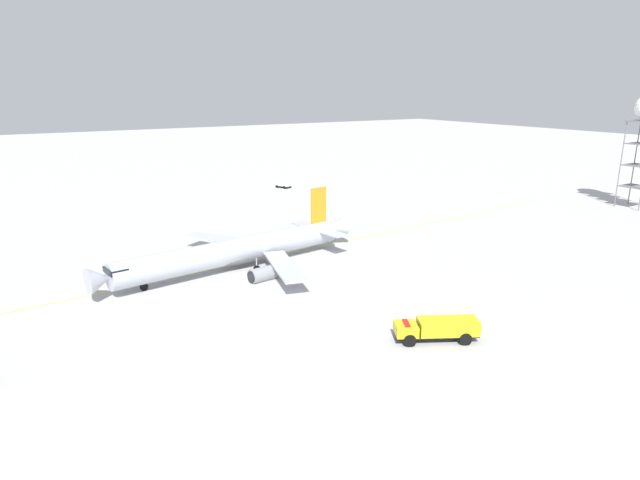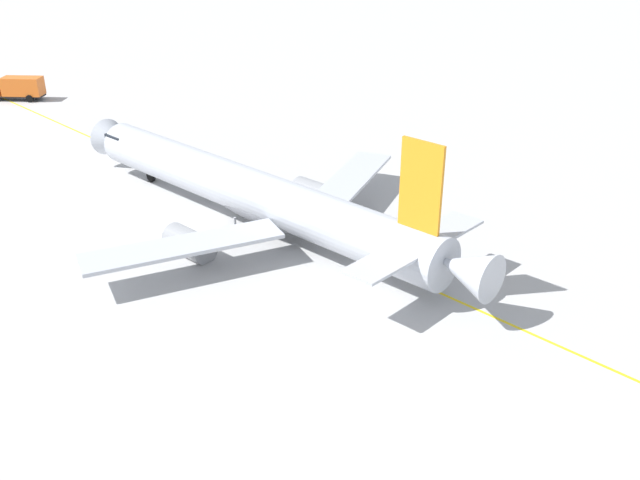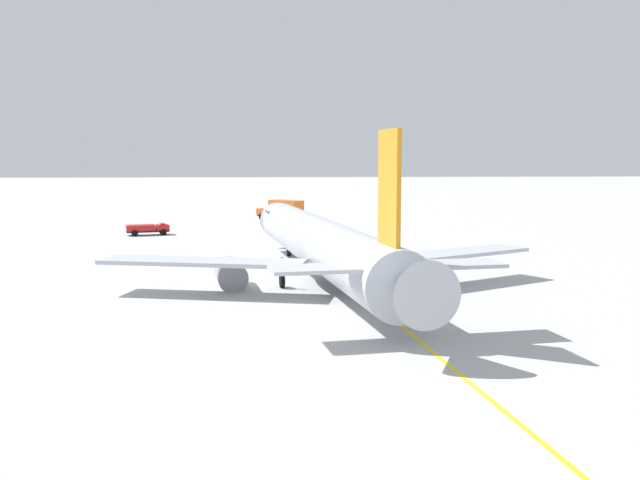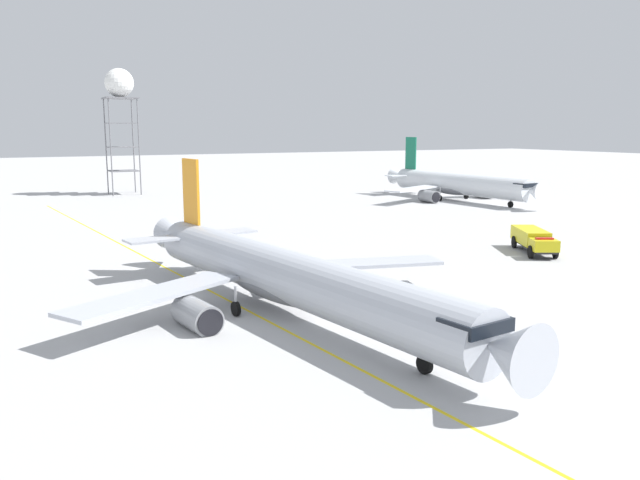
{
  "view_description": "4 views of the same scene",
  "coord_description": "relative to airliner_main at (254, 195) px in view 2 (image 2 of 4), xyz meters",
  "views": [
    {
      "loc": [
        70.1,
        -27.49,
        27.28
      ],
      "look_at": [
        -0.99,
        15.65,
        3.59
      ],
      "focal_mm": 30.29,
      "sensor_mm": 36.0,
      "label": 1
    },
    {
      "loc": [
        24.53,
        47.11,
        24.24
      ],
      "look_at": [
        -0.99,
        15.65,
        4.61
      ],
      "focal_mm": 39.16,
      "sensor_mm": 36.0,
      "label": 2
    },
    {
      "loc": [
        -0.28,
        55.14,
        9.38
      ],
      "look_at": [
        -4.69,
        -1.59,
        2.76
      ],
      "focal_mm": 39.41,
      "sensor_mm": 36.0,
      "label": 3
    },
    {
      "loc": [
        -23.74,
        -40.34,
        13.66
      ],
      "look_at": [
        -0.59,
        4.55,
        4.98
      ],
      "focal_mm": 36.56,
      "sensor_mm": 36.0,
      "label": 4
    }
  ],
  "objects": [
    {
      "name": "airliner_main",
      "position": [
        0.0,
        0.0,
        0.0
      ],
      "size": [
        32.34,
        44.23,
        11.04
      ],
      "rotation": [
        0.0,
        0.0,
        4.85
      ],
      "color": "#B2B7C1",
      "rests_on": "ground_plane"
    },
    {
      "name": "taxiway_centreline",
      "position": [
        -2.34,
        3.62,
        -2.74
      ],
      "size": [
        14.78,
        157.22,
        0.01
      ],
      "rotation": [
        0.0,
        0.0,
        4.8
      ],
      "color": "yellow",
      "rests_on": "ground_plane"
    },
    {
      "name": "ground_plane",
      "position": [
        4.53,
        -2.81,
        -2.74
      ],
      "size": [
        600.0,
        600.0,
        0.0
      ],
      "primitive_type": "plane",
      "color": "#B2B2B2"
    },
    {
      "name": "catering_truck_truck",
      "position": [
        1.68,
        -54.36,
        -1.08
      ],
      "size": [
        7.26,
        6.98,
        3.1
      ],
      "rotation": [
        0.0,
        0.0,
        5.53
      ],
      "color": "#232326",
      "rests_on": "ground_plane"
    }
  ]
}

